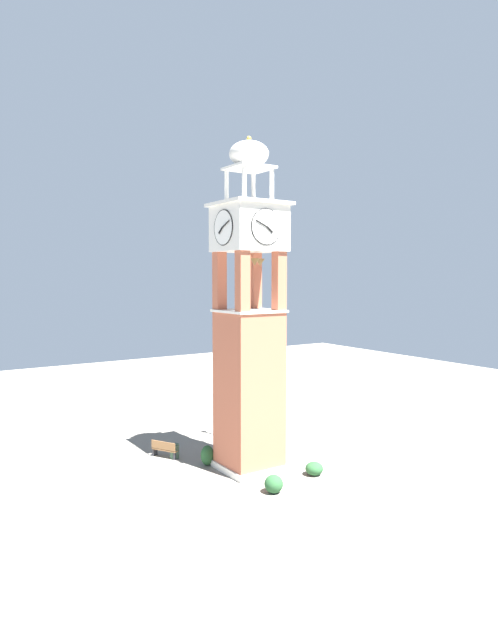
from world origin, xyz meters
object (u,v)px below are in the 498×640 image
at_px(trash_bin, 174,451).
at_px(park_bench, 165,449).
at_px(lamp_post, 224,397).
at_px(clock_tower, 249,337).

bearing_deg(trash_bin, park_bench, -42.80).
bearing_deg(trash_bin, lamp_post, -156.05).
height_order(park_bench, lamp_post, lamp_post).
xyz_separation_m(clock_tower, trash_bin, (2.53, -3.76, -6.64)).
distance_m(lamp_post, trash_bin, 5.24).
height_order(clock_tower, park_bench, clock_tower).
bearing_deg(park_bench, trash_bin, 137.20).
bearing_deg(park_bench, lamp_post, -162.07).
relative_size(park_bench, trash_bin, 2.02).
height_order(clock_tower, trash_bin, clock_tower).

